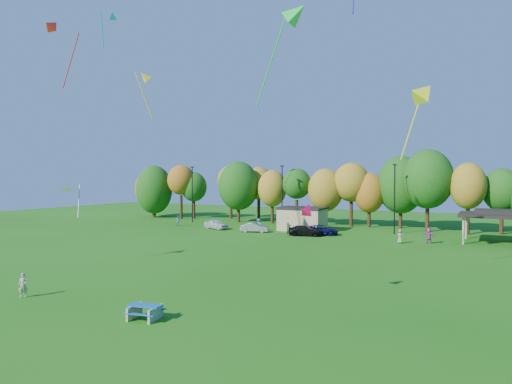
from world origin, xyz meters
The scene contains 23 objects.
ground centered at (0.00, 0.00, 0.00)m, with size 160.00×160.00×0.00m, color #19600F.
tree_line centered at (-1.03, 45.51, 5.91)m, with size 93.57×10.55×11.15m.
lamp_posts centered at (2.00, 40.00, 4.90)m, with size 64.50×0.25×9.09m.
utility_building centered at (-10.00, 38.00, 1.64)m, with size 6.30×4.30×3.25m.
pavilion centered at (14.00, 37.00, 3.23)m, with size 8.20×6.20×3.77m.
picnic_table centered at (-2.59, -2.23, 0.44)m, with size 1.99×1.75×0.76m.
kite_flyer centered at (-12.17, -2.45, 0.76)m, with size 0.56×0.36×1.52m, color tan.
car_a centered at (-21.48, 33.91, 0.68)m, with size 1.61×4.01×1.37m, color silver.
car_b centered at (-14.98, 33.31, 0.62)m, with size 1.32×3.79×1.25m, color gray.
car_c centered at (-6.14, 34.69, 0.63)m, with size 2.08×4.52×1.26m, color #0B0D45.
car_d centered at (-7.62, 32.98, 0.65)m, with size 1.82×4.48×1.30m, color black.
far_person_0 centered at (7.08, 33.18, 0.90)m, with size 1.66×0.53×1.79m, color #9C418F.
far_person_2 centered at (-9.46, 31.85, 0.84)m, with size 0.99×0.41×1.68m, color #5C8A54.
far_person_3 centered at (-15.16, 34.86, 0.84)m, with size 1.09×0.63×1.69m, color #466B9B.
far_person_4 centered at (4.21, 31.85, 0.79)m, with size 0.78×0.51×1.59m, color #73855B.
far_person_5 centered at (-28.82, 34.78, 0.77)m, with size 0.75×0.58×1.54m, color #5183B3.
kite_0 centered at (-19.94, 17.44, 18.13)m, with size 2.53×2.91×5.42m.
kite_5 centered at (-18.83, 6.47, 6.70)m, with size 1.88×2.09×3.53m.
kite_6 centered at (0.62, 10.39, 19.25)m, with size 4.56×1.93×7.63m.
kite_7 centered at (9.13, 12.88, 13.26)m, with size 2.98×3.11×5.68m.
kite_8 centered at (-22.23, 8.04, 21.11)m, with size 1.34×3.73×6.35m.
kite_10 centered at (-25.91, 18.88, 26.02)m, with size 1.97×2.43×4.37m.
kite_14 centered at (3.78, 4.68, 5.59)m, with size 1.04×1.26×1.10m.
Camera 1 is at (13.65, -20.45, 7.52)m, focal length 32.00 mm.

